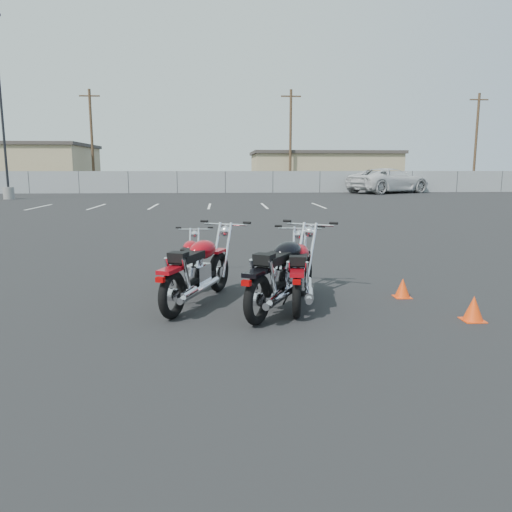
{
  "coord_description": "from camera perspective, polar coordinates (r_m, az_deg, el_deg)",
  "views": [
    {
      "loc": [
        -0.34,
        -7.21,
        2.03
      ],
      "look_at": [
        0.2,
        0.6,
        0.65
      ],
      "focal_mm": 35.0,
      "sensor_mm": 36.0,
      "label": 1
    }
  ],
  "objects": [
    {
      "name": "light_pole_west",
      "position": [
        37.2,
        -26.75,
        10.64
      ],
      "size": [
        0.8,
        0.7,
        11.6
      ],
      "color": "gray",
      "rests_on": "ground"
    },
    {
      "name": "ground",
      "position": [
        7.5,
        -1.21,
        -5.71
      ],
      "size": [
        120.0,
        120.0,
        0.0
      ],
      "primitive_type": "plane",
      "color": "black",
      "rests_on": "ground"
    },
    {
      "name": "utility_pole_b",
      "position": [
        48.7,
        -18.25,
        12.63
      ],
      "size": [
        1.8,
        0.24,
        9.0
      ],
      "color": "#402D1E",
      "rests_on": "ground"
    },
    {
      "name": "motorcycle_front_red",
      "position": [
        8.91,
        -7.5,
        -0.52
      ],
      "size": [
        0.72,
        1.87,
        0.92
      ],
      "color": "black",
      "rests_on": "ground"
    },
    {
      "name": "training_cone_near",
      "position": [
        8.29,
        16.4,
        -3.51
      ],
      "size": [
        0.26,
        0.26,
        0.31
      ],
      "color": "#FF430D",
      "rests_on": "ground"
    },
    {
      "name": "utility_pole_d",
      "position": [
        53.18,
        23.85,
        12.03
      ],
      "size": [
        1.8,
        0.24,
        9.0
      ],
      "color": "#402D1E",
      "rests_on": "ground"
    },
    {
      "name": "tan_building_east",
      "position": [
        52.25,
        7.58,
        9.73
      ],
      "size": [
        14.4,
        9.4,
        3.7
      ],
      "color": "tan",
      "rests_on": "ground"
    },
    {
      "name": "parking_line_stripes",
      "position": [
        27.37,
        -8.51,
        5.64
      ],
      "size": [
        15.12,
        4.0,
        0.01
      ],
      "color": "silver",
      "rests_on": "ground"
    },
    {
      "name": "motorcycle_second_black",
      "position": [
        7.21,
        3.07,
        -1.94
      ],
      "size": [
        1.62,
        2.31,
        1.19
      ],
      "color": "black",
      "rests_on": "ground"
    },
    {
      "name": "motorcycle_rear_red",
      "position": [
        7.54,
        4.91,
        -1.82
      ],
      "size": [
        0.87,
        2.2,
        1.08
      ],
      "color": "black",
      "rests_on": "ground"
    },
    {
      "name": "utility_pole_c",
      "position": [
        46.72,
        3.96,
        13.23
      ],
      "size": [
        1.8,
        0.24,
        9.0
      ],
      "color": "#402D1E",
      "rests_on": "ground"
    },
    {
      "name": "white_van",
      "position": [
        43.26,
        14.97,
        9.1
      ],
      "size": [
        7.05,
        9.04,
        3.21
      ],
      "primitive_type": "imported",
      "rotation": [
        0.0,
        0.0,
        2.08
      ],
      "color": "silver",
      "rests_on": "ground"
    },
    {
      "name": "training_cone_far",
      "position": [
        7.36,
        23.61,
        -5.5
      ],
      "size": [
        0.29,
        0.29,
        0.34
      ],
      "color": "#FF430D",
      "rests_on": "ground"
    },
    {
      "name": "motorcycle_third_red",
      "position": [
        7.54,
        -6.65,
        -1.59
      ],
      "size": [
        1.36,
        2.31,
        1.16
      ],
      "color": "black",
      "rests_on": "ground"
    },
    {
      "name": "chainlink_fence",
      "position": [
        42.23,
        -3.52,
        8.45
      ],
      "size": [
        80.06,
        0.06,
        1.8
      ],
      "color": "gray",
      "rests_on": "ground"
    }
  ]
}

